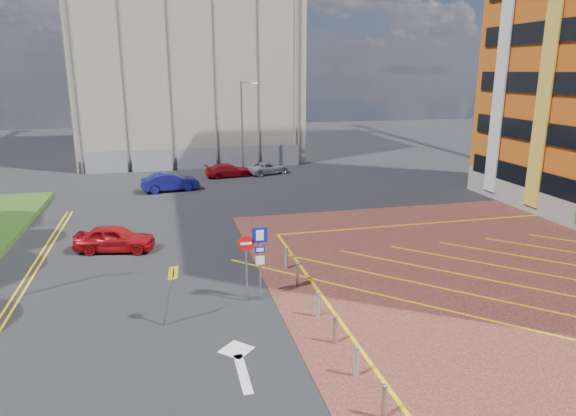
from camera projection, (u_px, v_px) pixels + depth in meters
name	position (u px, v px, depth m)	size (l,w,h in m)	color
ground	(253.00, 312.00, 19.66)	(140.00, 140.00, 0.00)	black
forecourt	(562.00, 278.00, 22.86)	(26.00, 26.00, 0.02)	maroon
lamp_back	(243.00, 123.00, 45.72)	(1.53, 0.16, 8.00)	#9EA0A8
sign_cluster	(255.00, 255.00, 20.14)	(1.17, 0.12, 3.20)	#9EA0A8
warning_sign	(170.00, 288.00, 18.32)	(0.70, 0.41, 2.25)	#9EA0A8
bollard_row	(323.00, 314.00, 18.50)	(0.14, 11.14, 0.90)	#9EA0A8
construction_building	(186.00, 50.00, 54.32)	(21.20, 19.20, 22.00)	#AD9F8E
construction_fence	(208.00, 158.00, 47.77)	(21.60, 0.06, 2.00)	gray
car_red_left	(115.00, 238.00, 26.10)	(1.59, 3.96, 1.35)	#A90E13
car_blue_back	(170.00, 182.00, 39.12)	(1.49, 4.27, 1.41)	navy
car_red_back	(228.00, 170.00, 44.34)	(1.61, 3.97, 1.15)	maroon
car_silver_back	(268.00, 168.00, 45.60)	(1.78, 3.86, 1.07)	#BABAC2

